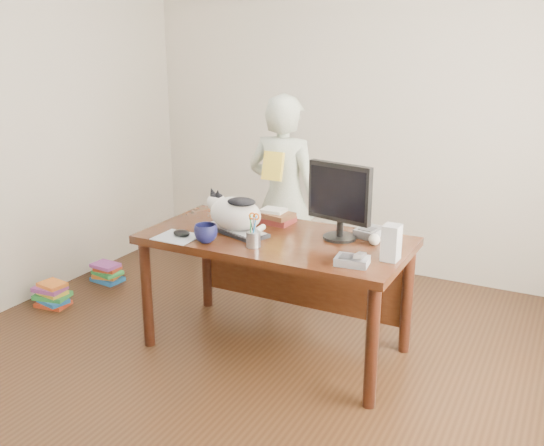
{
  "coord_description": "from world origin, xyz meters",
  "views": [
    {
      "loc": [
        1.58,
        -2.49,
        1.91
      ],
      "look_at": [
        0.0,
        0.55,
        0.85
      ],
      "focal_mm": 40.0,
      "sensor_mm": 36.0,
      "label": 1
    }
  ],
  "objects_px": {
    "pen_cup": "(253,237)",
    "keyboard": "(236,230)",
    "mouse": "(182,233)",
    "desk": "(282,256)",
    "person": "(284,200)",
    "cat": "(234,212)",
    "baseball": "(374,239)",
    "monitor": "(339,197)",
    "calculator": "(369,232)",
    "book_pile_a": "(52,295)",
    "book_pile_b": "(107,273)",
    "phone": "(353,260)",
    "speaker": "(391,243)",
    "coffee_mug": "(206,233)",
    "book_stack": "(275,217)"
  },
  "relations": [
    {
      "from": "pen_cup",
      "to": "keyboard",
      "type": "bearing_deg",
      "value": 140.85
    },
    {
      "from": "keyboard",
      "to": "mouse",
      "type": "height_order",
      "value": "mouse"
    },
    {
      "from": "desk",
      "to": "person",
      "type": "distance_m",
      "value": 0.74
    },
    {
      "from": "mouse",
      "to": "cat",
      "type": "bearing_deg",
      "value": 46.23
    },
    {
      "from": "baseball",
      "to": "monitor",
      "type": "bearing_deg",
      "value": 179.93
    },
    {
      "from": "desk",
      "to": "cat",
      "type": "height_order",
      "value": "cat"
    },
    {
      "from": "mouse",
      "to": "desk",
      "type": "bearing_deg",
      "value": 35.02
    },
    {
      "from": "calculator",
      "to": "book_pile_a",
      "type": "height_order",
      "value": "calculator"
    },
    {
      "from": "cat",
      "to": "pen_cup",
      "type": "distance_m",
      "value": 0.32
    },
    {
      "from": "calculator",
      "to": "book_pile_b",
      "type": "bearing_deg",
      "value": -173.08
    },
    {
      "from": "book_pile_b",
      "to": "phone",
      "type": "bearing_deg",
      "value": -14.2
    },
    {
      "from": "cat",
      "to": "speaker",
      "type": "height_order",
      "value": "cat"
    },
    {
      "from": "pen_cup",
      "to": "book_pile_a",
      "type": "relative_size",
      "value": 0.77
    },
    {
      "from": "desk",
      "to": "coffee_mug",
      "type": "height_order",
      "value": "coffee_mug"
    },
    {
      "from": "keyboard",
      "to": "coffee_mug",
      "type": "bearing_deg",
      "value": -84.48
    },
    {
      "from": "monitor",
      "to": "person",
      "type": "distance_m",
      "value": 0.93
    },
    {
      "from": "person",
      "to": "book_pile_b",
      "type": "bearing_deg",
      "value": 15.53
    },
    {
      "from": "mouse",
      "to": "phone",
      "type": "xyz_separation_m",
      "value": [
        1.08,
        0.04,
        0.0
      ]
    },
    {
      "from": "calculator",
      "to": "person",
      "type": "relative_size",
      "value": 0.13
    },
    {
      "from": "book_stack",
      "to": "book_pile_b",
      "type": "height_order",
      "value": "book_stack"
    },
    {
      "from": "speaker",
      "to": "book_pile_a",
      "type": "xyz_separation_m",
      "value": [
        -2.48,
        -0.13,
        -0.76
      ]
    },
    {
      "from": "desk",
      "to": "speaker",
      "type": "bearing_deg",
      "value": -11.35
    },
    {
      "from": "monitor",
      "to": "book_pile_a",
      "type": "distance_m",
      "value": 2.32
    },
    {
      "from": "baseball",
      "to": "mouse",
      "type": "bearing_deg",
      "value": -159.88
    },
    {
      "from": "mouse",
      "to": "person",
      "type": "xyz_separation_m",
      "value": [
        0.19,
        1.0,
        -0.01
      ]
    },
    {
      "from": "keyboard",
      "to": "book_pile_a",
      "type": "xyz_separation_m",
      "value": [
        -1.49,
        -0.16,
        -0.68
      ]
    },
    {
      "from": "monitor",
      "to": "mouse",
      "type": "bearing_deg",
      "value": -144.06
    },
    {
      "from": "mouse",
      "to": "book_stack",
      "type": "bearing_deg",
      "value": 55.59
    },
    {
      "from": "coffee_mug",
      "to": "person",
      "type": "distance_m",
      "value": 1.01
    },
    {
      "from": "phone",
      "to": "book_pile_a",
      "type": "bearing_deg",
      "value": 172.13
    },
    {
      "from": "person",
      "to": "speaker",
      "type": "bearing_deg",
      "value": 142.78
    },
    {
      "from": "cat",
      "to": "coffee_mug",
      "type": "distance_m",
      "value": 0.26
    },
    {
      "from": "desk",
      "to": "calculator",
      "type": "distance_m",
      "value": 0.56
    },
    {
      "from": "desk",
      "to": "calculator",
      "type": "xyz_separation_m",
      "value": [
        0.5,
        0.19,
        0.17
      ]
    },
    {
      "from": "monitor",
      "to": "book_pile_b",
      "type": "height_order",
      "value": "monitor"
    },
    {
      "from": "coffee_mug",
      "to": "book_pile_b",
      "type": "xyz_separation_m",
      "value": [
        -1.4,
        0.63,
        -0.73
      ]
    },
    {
      "from": "cat",
      "to": "person",
      "type": "distance_m",
      "value": 0.78
    },
    {
      "from": "desk",
      "to": "baseball",
      "type": "bearing_deg",
      "value": 4.71
    },
    {
      "from": "keyboard",
      "to": "pen_cup",
      "type": "height_order",
      "value": "pen_cup"
    },
    {
      "from": "desk",
      "to": "coffee_mug",
      "type": "relative_size",
      "value": 11.75
    },
    {
      "from": "mouse",
      "to": "person",
      "type": "relative_size",
      "value": 0.07
    },
    {
      "from": "mouse",
      "to": "book_pile_b",
      "type": "distance_m",
      "value": 1.54
    },
    {
      "from": "book_pile_a",
      "to": "monitor",
      "type": "bearing_deg",
      "value": 8.81
    },
    {
      "from": "keyboard",
      "to": "phone",
      "type": "relative_size",
      "value": 2.57
    },
    {
      "from": "book_pile_a",
      "to": "coffee_mug",
      "type": "bearing_deg",
      "value": -3.11
    },
    {
      "from": "desk",
      "to": "monitor",
      "type": "bearing_deg",
      "value": 7.72
    },
    {
      "from": "book_pile_b",
      "to": "monitor",
      "type": "bearing_deg",
      "value": -6.16
    },
    {
      "from": "monitor",
      "to": "cat",
      "type": "bearing_deg",
      "value": -154.53
    },
    {
      "from": "book_pile_b",
      "to": "book_stack",
      "type": "bearing_deg",
      "value": -3.35
    },
    {
      "from": "pen_cup",
      "to": "person",
      "type": "height_order",
      "value": "person"
    }
  ]
}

